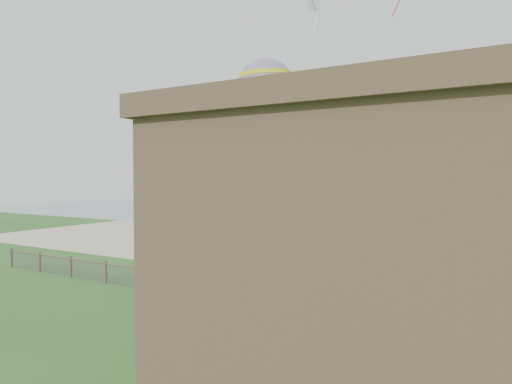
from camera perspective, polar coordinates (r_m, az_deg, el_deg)
ground at (r=17.23m, az=-13.34°, el=-18.52°), size 160.00×160.00×0.00m
sand_beach at (r=35.93m, az=12.02°, el=-7.69°), size 72.00×20.00×0.02m
ocean at (r=78.64m, az=22.29°, el=-2.54°), size 160.00×68.00×0.02m
chainlink_fence at (r=21.58m, az=-1.96°, el=-12.69°), size 36.20×0.20×1.25m
picnic_table at (r=16.16m, az=18.12°, el=-18.52°), size 1.99×1.61×0.77m
octopus_kite at (r=29.44m, az=1.07°, el=10.27°), size 3.66×2.68×7.25m
kite_white at (r=33.50m, az=7.26°, el=21.57°), size 1.78×1.91×2.29m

